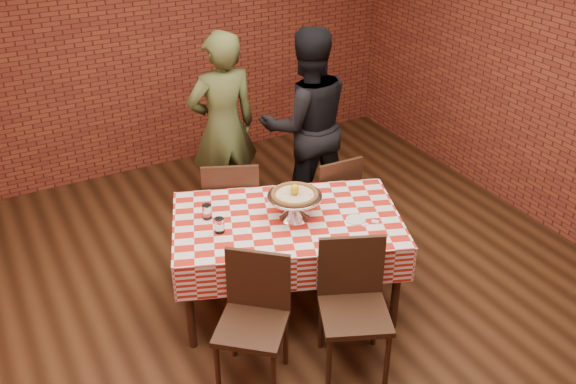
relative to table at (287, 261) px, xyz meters
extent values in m
plane|color=black|center=(-0.12, -0.27, -0.38)|extent=(6.00, 6.00, 0.00)
plane|color=maroon|center=(-0.12, 2.73, 1.08)|extent=(5.50, 0.00, 5.50)
cube|color=#341F11|center=(0.00, 0.00, 0.00)|extent=(1.87, 1.49, 0.75)
cylinder|color=beige|center=(0.06, -0.01, 0.57)|extent=(0.48, 0.48, 0.03)
ellipsoid|color=yellow|center=(0.06, -0.01, 0.62)|extent=(0.09, 0.09, 0.08)
cylinder|color=white|center=(-0.50, 0.07, 0.44)|extent=(0.09, 0.09, 0.11)
cylinder|color=white|center=(-0.51, 0.28, 0.44)|extent=(0.09, 0.09, 0.11)
cylinder|color=white|center=(0.42, -0.26, 0.39)|extent=(0.19, 0.19, 0.01)
cube|color=white|center=(0.45, -0.34, 0.39)|extent=(0.06, 0.05, 0.00)
cube|color=white|center=(0.54, -0.34, 0.39)|extent=(0.06, 0.06, 0.00)
cube|color=silver|center=(0.14, 0.23, 0.44)|extent=(0.11, 0.10, 0.12)
imported|color=#485129|center=(0.13, 1.44, 0.51)|extent=(0.66, 0.44, 1.77)
imported|color=black|center=(0.81, 1.12, 0.52)|extent=(0.99, 0.84, 1.79)
camera|label=1|loc=(-1.87, -3.45, 2.86)|focal=39.84mm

